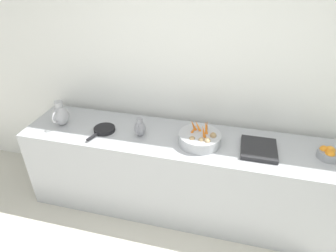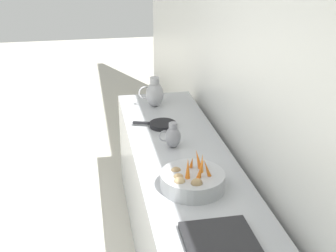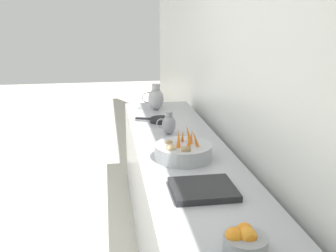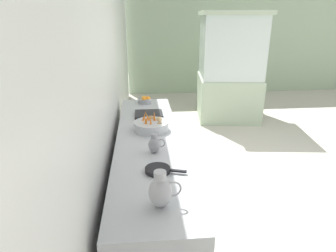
% 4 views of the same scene
% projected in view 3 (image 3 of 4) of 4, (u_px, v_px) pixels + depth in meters
% --- Properties ---
extents(tile_wall_left, '(0.10, 9.01, 3.00)m').
position_uv_depth(tile_wall_left, '(277.00, 66.00, 2.22)').
color(tile_wall_left, white).
rests_on(tile_wall_left, ground_plane).
extents(prep_counter, '(0.65, 2.96, 0.86)m').
position_uv_depth(prep_counter, '(182.00, 203.00, 2.93)').
color(prep_counter, '#ADAFB5').
rests_on(prep_counter, ground_plane).
extents(vegetable_colander, '(0.37, 0.37, 0.21)m').
position_uv_depth(vegetable_colander, '(183.00, 151.00, 2.60)').
color(vegetable_colander, '#ADAFB5').
rests_on(vegetable_colander, prep_counter).
extents(orange_bowl, '(0.18, 0.18, 0.11)m').
position_uv_depth(orange_bowl, '(245.00, 241.00, 1.60)').
color(orange_bowl, gray).
rests_on(orange_bowl, prep_counter).
extents(metal_pitcher_tall, '(0.21, 0.15, 0.25)m').
position_uv_depth(metal_pitcher_tall, '(156.00, 98.00, 3.88)').
color(metal_pitcher_tall, '#A3A3A8').
rests_on(metal_pitcher_tall, prep_counter).
extents(metal_pitcher_short, '(0.15, 0.11, 0.18)m').
position_uv_depth(metal_pitcher_short, '(169.00, 124.00, 3.12)').
color(metal_pitcher_short, gray).
rests_on(metal_pitcher_short, prep_counter).
extents(counter_sink_basin, '(0.34, 0.30, 0.04)m').
position_uv_depth(counter_sink_basin, '(203.00, 189.00, 2.13)').
color(counter_sink_basin, '#232326').
rests_on(counter_sink_basin, prep_counter).
extents(skillet_on_counter, '(0.33, 0.20, 0.03)m').
position_uv_depth(skillet_on_counter, '(161.00, 120.00, 3.47)').
color(skillet_on_counter, black).
rests_on(skillet_on_counter, prep_counter).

